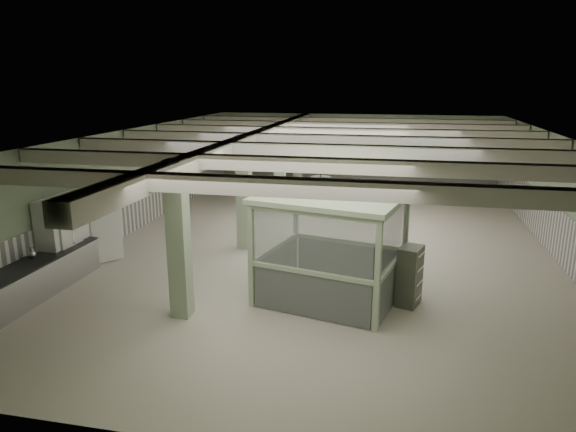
% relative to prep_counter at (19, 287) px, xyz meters
% --- Properties ---
extents(floor, '(20.00, 20.00, 0.00)m').
position_rel_prep_counter_xyz_m(floor, '(6.54, 6.27, -0.46)').
color(floor, beige).
rests_on(floor, ground).
extents(ceiling, '(14.00, 20.00, 0.02)m').
position_rel_prep_counter_xyz_m(ceiling, '(6.54, 6.27, 3.14)').
color(ceiling, white).
rests_on(ceiling, wall_back).
extents(wall_back, '(14.00, 0.02, 3.60)m').
position_rel_prep_counter_xyz_m(wall_back, '(6.54, 16.27, 1.34)').
color(wall_back, '#AAC49C').
rests_on(wall_back, floor).
extents(wall_front, '(14.00, 0.02, 3.60)m').
position_rel_prep_counter_xyz_m(wall_front, '(6.54, -3.73, 1.34)').
color(wall_front, '#AAC49C').
rests_on(wall_front, floor).
extents(wall_left, '(0.02, 20.00, 3.60)m').
position_rel_prep_counter_xyz_m(wall_left, '(-0.46, 6.27, 1.34)').
color(wall_left, '#AAC49C').
rests_on(wall_left, floor).
extents(wall_right, '(0.02, 20.00, 3.60)m').
position_rel_prep_counter_xyz_m(wall_right, '(13.54, 6.27, 1.34)').
color(wall_right, '#AAC49C').
rests_on(wall_right, floor).
extents(wainscot_left, '(0.05, 19.90, 1.50)m').
position_rel_prep_counter_xyz_m(wainscot_left, '(-0.43, 6.27, 0.29)').
color(wainscot_left, white).
rests_on(wainscot_left, floor).
extents(wainscot_right, '(0.05, 19.90, 1.50)m').
position_rel_prep_counter_xyz_m(wainscot_right, '(13.52, 6.27, 0.29)').
color(wainscot_right, white).
rests_on(wainscot_right, floor).
extents(wainscot_back, '(13.90, 0.05, 1.50)m').
position_rel_prep_counter_xyz_m(wainscot_back, '(6.54, 16.25, 0.29)').
color(wainscot_back, white).
rests_on(wainscot_back, floor).
extents(girder, '(0.45, 19.90, 0.40)m').
position_rel_prep_counter_xyz_m(girder, '(4.04, 6.27, 2.92)').
color(girder, beige).
rests_on(girder, ceiling).
extents(beam_a, '(13.90, 0.35, 0.32)m').
position_rel_prep_counter_xyz_m(beam_a, '(6.54, -1.23, 2.96)').
color(beam_a, beige).
rests_on(beam_a, ceiling).
extents(beam_b, '(13.90, 0.35, 0.32)m').
position_rel_prep_counter_xyz_m(beam_b, '(6.54, 1.27, 2.96)').
color(beam_b, beige).
rests_on(beam_b, ceiling).
extents(beam_c, '(13.90, 0.35, 0.32)m').
position_rel_prep_counter_xyz_m(beam_c, '(6.54, 3.77, 2.96)').
color(beam_c, beige).
rests_on(beam_c, ceiling).
extents(beam_d, '(13.90, 0.35, 0.32)m').
position_rel_prep_counter_xyz_m(beam_d, '(6.54, 6.27, 2.96)').
color(beam_d, beige).
rests_on(beam_d, ceiling).
extents(beam_e, '(13.90, 0.35, 0.32)m').
position_rel_prep_counter_xyz_m(beam_e, '(6.54, 8.77, 2.96)').
color(beam_e, beige).
rests_on(beam_e, ceiling).
extents(beam_f, '(13.90, 0.35, 0.32)m').
position_rel_prep_counter_xyz_m(beam_f, '(6.54, 11.27, 2.96)').
color(beam_f, beige).
rests_on(beam_f, ceiling).
extents(beam_g, '(13.90, 0.35, 0.32)m').
position_rel_prep_counter_xyz_m(beam_g, '(6.54, 13.77, 2.96)').
color(beam_g, beige).
rests_on(beam_g, ceiling).
extents(column_a, '(0.42, 0.42, 3.60)m').
position_rel_prep_counter_xyz_m(column_a, '(4.04, 0.27, 1.34)').
color(column_a, '#A1B794').
rests_on(column_a, floor).
extents(column_b, '(0.42, 0.42, 3.60)m').
position_rel_prep_counter_xyz_m(column_b, '(4.04, 5.27, 1.34)').
color(column_b, '#A1B794').
rests_on(column_b, floor).
extents(column_c, '(0.42, 0.42, 3.60)m').
position_rel_prep_counter_xyz_m(column_c, '(4.04, 10.27, 1.34)').
color(column_c, '#A1B794').
rests_on(column_c, floor).
extents(column_d, '(0.42, 0.42, 3.60)m').
position_rel_prep_counter_xyz_m(column_d, '(4.04, 14.27, 1.34)').
color(column_d, '#A1B794').
rests_on(column_d, floor).
extents(pendant_front, '(0.44, 0.44, 0.22)m').
position_rel_prep_counter_xyz_m(pendant_front, '(7.04, 1.27, 2.59)').
color(pendant_front, '#2C382A').
rests_on(pendant_front, ceiling).
extents(pendant_mid, '(0.44, 0.44, 0.22)m').
position_rel_prep_counter_xyz_m(pendant_mid, '(7.04, 6.77, 2.59)').
color(pendant_mid, '#2C382A').
rests_on(pendant_mid, ceiling).
extents(pendant_back, '(0.44, 0.44, 0.22)m').
position_rel_prep_counter_xyz_m(pendant_back, '(7.04, 11.77, 2.59)').
color(pendant_back, '#2C382A').
rests_on(pendant_back, ceiling).
extents(prep_counter, '(0.94, 5.41, 0.91)m').
position_rel_prep_counter_xyz_m(prep_counter, '(0.00, 0.00, 0.00)').
color(prep_counter, '#AAAAAF').
rests_on(prep_counter, floor).
extents(pitcher_far, '(0.21, 0.24, 0.31)m').
position_rel_prep_counter_xyz_m(pitcher_far, '(-0.10, 0.69, 0.59)').
color(pitcher_far, '#AAAAAF').
rests_on(pitcher_far, prep_counter).
extents(walkin_cooler, '(1.05, 2.43, 2.23)m').
position_rel_prep_counter_xyz_m(walkin_cooler, '(-0.08, 2.44, 0.65)').
color(walkin_cooler, white).
rests_on(walkin_cooler, floor).
extents(guard_booth, '(3.81, 3.44, 2.63)m').
position_rel_prep_counter_xyz_m(guard_booth, '(7.22, 1.94, 1.31)').
color(guard_booth, '#AEC59E').
rests_on(guard_booth, floor).
extents(filing_cabinet, '(0.66, 0.78, 1.45)m').
position_rel_prep_counter_xyz_m(filing_cabinet, '(9.11, 1.95, 0.27)').
color(filing_cabinet, '#5A5F4F').
rests_on(filing_cabinet, floor).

